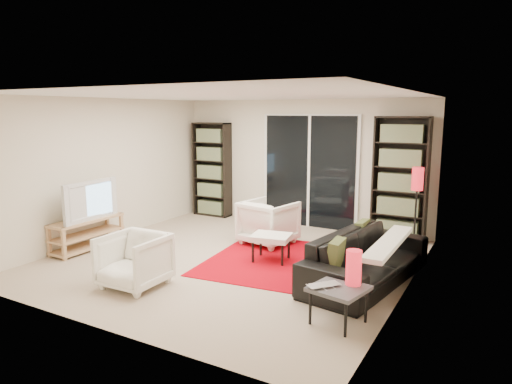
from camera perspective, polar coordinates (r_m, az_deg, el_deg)
floor at (r=6.87m, az=-3.08°, el=-8.45°), size 5.00×5.00×0.00m
wall_back at (r=8.78m, az=5.62°, el=3.60°), size 5.00×0.02×2.40m
wall_front at (r=4.71m, az=-19.73°, el=-2.51°), size 5.00×0.02×2.40m
wall_left at (r=8.19m, az=-18.13°, el=2.70°), size 0.02×5.00×2.40m
wall_right at (r=5.67m, az=18.69°, el=-0.40°), size 0.02×5.00×2.40m
ceiling at (r=6.52m, az=-3.28°, el=12.00°), size 5.00×5.00×0.02m
sliding_door at (r=8.69m, az=6.71°, el=2.52°), size 1.92×0.08×2.16m
bookshelf_left at (r=9.61m, az=-5.53°, el=2.81°), size 0.80×0.30×1.95m
bookshelf_right at (r=8.07m, az=17.56°, el=1.54°), size 0.90×0.30×2.10m
tv_stand at (r=7.77m, az=-20.34°, el=-4.85°), size 0.39×1.22×0.50m
tv at (r=7.64m, az=-20.49°, el=-0.92°), size 0.20×1.08×0.62m
rug at (r=6.87m, az=1.63°, el=-8.37°), size 1.90×2.42×0.01m
sofa at (r=6.09m, az=13.68°, el=-8.02°), size 1.19×2.29×0.64m
armchair_back at (r=7.57m, az=1.56°, el=-3.80°), size 0.91×0.93×0.73m
armchair_front at (r=5.95m, az=-15.01°, el=-8.29°), size 0.74×0.76×0.68m
ottoman at (r=6.71m, az=1.91°, el=-5.81°), size 0.62×0.54×0.40m
side_table at (r=4.87m, az=10.31°, el=-12.03°), size 0.61×0.61×0.40m
laptop at (r=4.79m, az=8.74°, el=-11.68°), size 0.39×0.41×0.03m
table_lamp at (r=4.89m, az=12.11°, el=-9.20°), size 0.16×0.16×0.37m
floor_lamp at (r=7.53m, az=19.49°, el=0.50°), size 0.20×0.20×1.32m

